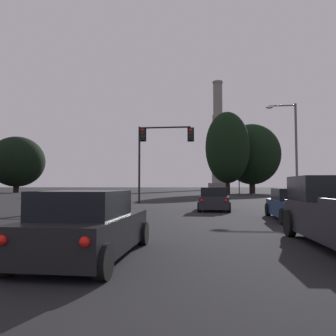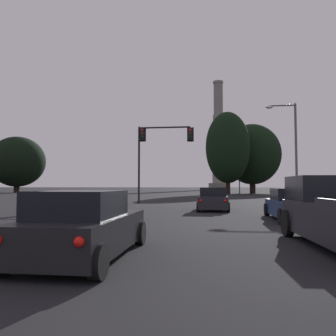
# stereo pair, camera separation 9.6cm
# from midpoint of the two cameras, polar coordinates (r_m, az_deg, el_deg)

# --- Properties ---
(sedan_right_lane_second) EXTENTS (2.11, 4.75, 1.43)m
(sedan_right_lane_second) POSITION_cam_midpoint_polar(r_m,az_deg,el_deg) (15.88, 21.12, -6.04)
(sedan_right_lane_second) COLOR navy
(sedan_right_lane_second) RESTS_ON ground_plane
(hatchback_left_lane_third) EXTENTS (1.95, 4.12, 1.44)m
(hatchback_left_lane_third) POSITION_cam_midpoint_polar(r_m,az_deg,el_deg) (7.30, -14.00, -9.90)
(hatchback_left_lane_third) COLOR black
(hatchback_left_lane_third) RESTS_ON ground_plane
(hatchback_center_lane_front) EXTENTS (2.08, 4.17, 1.44)m
(hatchback_center_lane_front) POSITION_cam_midpoint_polar(r_m,az_deg,el_deg) (20.71, 8.10, -5.49)
(hatchback_center_lane_front) COLOR #232328
(hatchback_center_lane_front) RESTS_ON ground_plane
(traffic_light_overhead_left) EXTENTS (5.01, 0.50, 6.74)m
(traffic_light_overhead_left) POSITION_cam_midpoint_polar(r_m,az_deg,el_deg) (28.73, -1.97, 4.06)
(traffic_light_overhead_left) COLOR black
(traffic_light_overhead_left) RESTS_ON ground_plane
(traffic_light_far_right) EXTENTS (0.78, 0.50, 5.79)m
(traffic_light_far_right) POSITION_cam_midpoint_polar(r_m,az_deg,el_deg) (64.62, 12.25, -1.02)
(traffic_light_far_right) COLOR black
(traffic_light_far_right) RESTS_ON ground_plane
(street_lamp) EXTENTS (2.63, 0.36, 8.72)m
(street_lamp) POSITION_cam_midpoint_polar(r_m,az_deg,el_deg) (30.51, 20.79, 4.15)
(street_lamp) COLOR #56565B
(street_lamp) RESTS_ON ground_plane
(smokestack) EXTENTS (7.88, 7.88, 42.10)m
(smokestack) POSITION_cam_midpoint_polar(r_m,az_deg,el_deg) (127.78, 8.84, 3.69)
(smokestack) COLOR slate
(smokestack) RESTS_ON ground_plane
(treeline_right_mid) EXTENTS (12.06, 10.86, 12.28)m
(treeline_right_mid) POSITION_cam_midpoint_polar(r_m,az_deg,el_deg) (78.77, -24.74, 1.00)
(treeline_right_mid) COLOR black
(treeline_right_mid) RESTS_ON ground_plane
(treeline_center_left) EXTENTS (7.92, 7.12, 14.93)m
(treeline_center_left) POSITION_cam_midpoint_polar(r_m,az_deg,el_deg) (60.13, 10.40, 3.53)
(treeline_center_left) COLOR black
(treeline_center_left) RESTS_ON ground_plane
(treeline_center_right) EXTENTS (11.24, 10.11, 13.83)m
(treeline_center_right) POSITION_cam_midpoint_polar(r_m,az_deg,el_deg) (67.15, 14.48, 2.34)
(treeline_center_right) COLOR black
(treeline_center_right) RESTS_ON ground_plane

